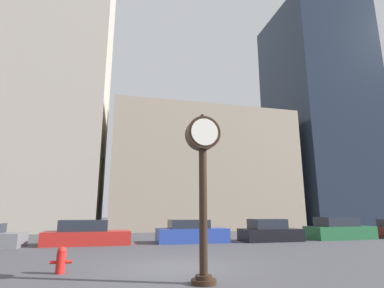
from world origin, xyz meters
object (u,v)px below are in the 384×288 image
(car_black, at_px, (269,232))
(car_green, at_px, (339,230))
(fire_hydrant_near, at_px, (61,260))
(street_clock, at_px, (203,167))
(car_blue, at_px, (191,233))
(car_red, at_px, (87,234))

(car_black, bearing_deg, car_green, 2.14)
(car_green, bearing_deg, car_black, 179.94)
(car_green, relative_size, fire_hydrant_near, 6.15)
(street_clock, xyz_separation_m, fire_hydrant_near, (-3.85, 2.32, -2.64))
(car_black, bearing_deg, car_blue, 175.59)
(car_black, height_order, car_green, car_green)
(street_clock, relative_size, car_black, 1.20)
(street_clock, distance_m, car_black, 12.87)
(street_clock, height_order, car_red, street_clock)
(car_blue, height_order, fire_hydrant_near, car_blue)
(street_clock, distance_m, car_green, 16.74)
(car_red, xyz_separation_m, car_black, (11.22, -0.42, 0.00))
(car_red, distance_m, car_black, 11.23)
(car_blue, xyz_separation_m, car_black, (5.10, -0.34, -0.00))
(street_clock, relative_size, car_green, 0.96)
(street_clock, relative_size, car_red, 0.96)
(car_black, xyz_separation_m, fire_hydrant_near, (-11.18, -7.97, -0.18))
(car_black, distance_m, fire_hydrant_near, 13.73)
(car_red, bearing_deg, car_blue, -1.40)
(car_green, height_order, fire_hydrant_near, car_green)
(street_clock, bearing_deg, car_black, 54.52)
(car_blue, xyz_separation_m, fire_hydrant_near, (-6.08, -8.31, -0.18))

